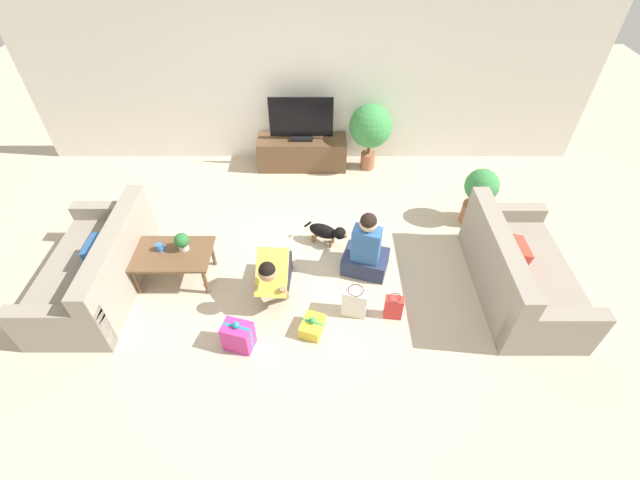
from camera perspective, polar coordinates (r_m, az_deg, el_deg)
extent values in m
plane|color=beige|center=(5.22, -1.78, -4.20)|extent=(16.00, 16.00, 0.00)
cube|color=white|center=(6.68, -1.58, 20.72)|extent=(8.40, 0.06, 2.60)
cube|color=gray|center=(5.54, -28.00, -4.22)|extent=(0.93, 1.78, 0.41)
cube|color=gray|center=(5.11, -25.86, -1.17)|extent=(0.20, 1.78, 0.42)
cube|color=gray|center=(6.00, -25.66, 2.00)|extent=(0.93, 0.16, 0.59)
cube|color=gray|center=(5.04, -31.51, -10.20)|extent=(0.93, 0.16, 0.59)
cube|color=#3366AD|center=(5.24, -27.66, -1.60)|extent=(0.18, 0.34, 0.32)
cube|color=gray|center=(5.39, 25.05, -4.48)|extent=(0.93, 1.78, 0.41)
cube|color=gray|center=(4.96, 22.60, -1.38)|extent=(0.20, 1.78, 0.42)
cube|color=gray|center=(4.87, 28.39, -10.71)|extent=(0.93, 0.16, 0.59)
cube|color=gray|center=(5.86, 22.83, 1.92)|extent=(0.93, 0.16, 0.59)
cube|color=red|center=(5.08, 24.53, -1.81)|extent=(0.18, 0.34, 0.32)
cube|color=brown|center=(5.14, -19.35, -1.81)|extent=(0.90, 0.58, 0.03)
cylinder|color=brown|center=(5.28, -23.46, -5.14)|extent=(0.04, 0.04, 0.39)
cylinder|color=brown|center=(5.02, -15.19, -5.38)|extent=(0.04, 0.04, 0.39)
cylinder|color=brown|center=(5.57, -22.11, -1.66)|extent=(0.04, 0.04, 0.39)
cylinder|color=brown|center=(5.32, -14.27, -1.71)|extent=(0.04, 0.04, 0.39)
cube|color=brown|center=(6.89, -2.58, 11.57)|extent=(1.37, 0.47, 0.48)
cube|color=black|center=(6.75, -2.65, 13.50)|extent=(0.33, 0.20, 0.05)
cube|color=black|center=(6.59, -2.74, 16.03)|extent=(0.95, 0.03, 0.62)
cylinder|color=#A36042|center=(6.18, 19.58, 3.47)|extent=(0.33, 0.33, 0.27)
cylinder|color=brown|center=(6.06, 20.02, 4.95)|extent=(0.06, 0.06, 0.13)
sphere|color=#3D8E47|center=(5.92, 20.60, 6.85)|extent=(0.44, 0.44, 0.44)
cylinder|color=#A36042|center=(6.94, 6.18, 10.53)|extent=(0.22, 0.22, 0.26)
cylinder|color=brown|center=(6.82, 6.32, 12.14)|extent=(0.04, 0.04, 0.19)
sphere|color=#3D8E47|center=(6.64, 6.57, 14.88)|extent=(0.64, 0.64, 0.64)
cube|color=#23232D|center=(5.05, -5.78, -4.25)|extent=(0.32, 0.46, 0.28)
cube|color=gold|center=(4.62, -6.56, -4.38)|extent=(0.36, 0.55, 0.49)
sphere|color=tan|center=(4.32, -7.19, -4.32)|extent=(0.19, 0.19, 0.19)
sphere|color=black|center=(4.30, -7.23, -4.02)|extent=(0.17, 0.17, 0.17)
cylinder|color=tan|center=(4.73, -8.28, -6.80)|extent=(0.08, 0.29, 0.44)
cylinder|color=tan|center=(4.68, -4.80, -7.02)|extent=(0.08, 0.29, 0.44)
cube|color=#283351|center=(5.19, 5.89, -2.87)|extent=(0.61, 0.54, 0.24)
cube|color=#3366AD|center=(4.91, 6.02, -0.57)|extent=(0.36, 0.29, 0.44)
sphere|color=beige|center=(4.71, 6.32, 2.28)|extent=(0.20, 0.20, 0.20)
sphere|color=black|center=(4.68, 6.32, 2.53)|extent=(0.19, 0.19, 0.19)
cylinder|color=beige|center=(5.09, 7.86, 0.11)|extent=(0.13, 0.26, 0.06)
cylinder|color=beige|center=(5.12, 5.06, 0.68)|extent=(0.13, 0.26, 0.06)
ellipsoid|color=black|center=(5.45, 0.25, 1.21)|extent=(0.41, 0.31, 0.19)
sphere|color=black|center=(5.36, 2.49, 0.92)|extent=(0.16, 0.16, 0.16)
sphere|color=olive|center=(5.35, 3.11, 0.63)|extent=(0.07, 0.07, 0.07)
cylinder|color=black|center=(5.50, -1.82, 2.10)|extent=(0.11, 0.07, 0.12)
cylinder|color=olive|center=(5.48, 1.19, -0.57)|extent=(0.04, 0.04, 0.10)
cylinder|color=olive|center=(5.55, 1.60, 0.09)|extent=(0.04, 0.04, 0.10)
cylinder|color=olive|center=(5.55, -1.11, 0.12)|extent=(0.04, 0.04, 0.10)
cylinder|color=olive|center=(5.62, -0.67, 0.77)|extent=(0.04, 0.04, 0.10)
cube|color=#CC3389|center=(4.52, -10.98, -12.49)|extent=(0.34, 0.28, 0.32)
cube|color=teal|center=(4.52, -10.98, -12.49)|extent=(0.29, 0.11, 0.32)
sphere|color=teal|center=(4.37, -11.30, -11.11)|extent=(0.07, 0.07, 0.07)
cube|color=yellow|center=(4.62, -1.15, -11.42)|extent=(0.30, 0.34, 0.14)
cube|color=#2D934C|center=(4.62, -1.15, -11.42)|extent=(0.22, 0.10, 0.15)
sphere|color=#2D934C|center=(4.54, -1.16, -10.71)|extent=(0.08, 0.08, 0.08)
cube|color=white|center=(4.69, 4.53, -8.25)|extent=(0.29, 0.21, 0.36)
torus|color=#4C3823|center=(4.54, 4.66, -6.68)|extent=(0.21, 0.21, 0.01)
cube|color=red|center=(4.74, 9.64, -8.81)|extent=(0.21, 0.14, 0.29)
torus|color=#4C3823|center=(4.62, 9.87, -7.54)|extent=(0.14, 0.14, 0.01)
cylinder|color=#386BAD|center=(5.18, -20.77, -0.94)|extent=(0.08, 0.08, 0.09)
torus|color=#386BAD|center=(5.16, -20.24, -0.91)|extent=(0.06, 0.01, 0.06)
cylinder|color=beige|center=(5.11, -17.89, -0.92)|extent=(0.11, 0.11, 0.07)
sphere|color=#286B33|center=(5.04, -18.13, -0.07)|extent=(0.17, 0.17, 0.17)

